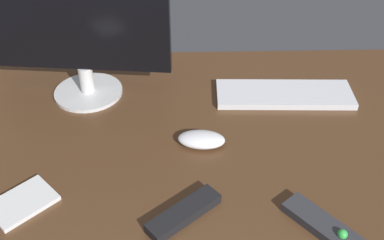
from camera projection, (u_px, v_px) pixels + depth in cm
name	position (u px, v px, depth cm)	size (l,w,h in cm)	color
desk	(185.00, 136.00, 119.94)	(140.00, 84.00, 2.00)	#4C301C
monitor	(78.00, 27.00, 120.65)	(48.62, 19.42, 38.65)	silver
keyboard	(284.00, 94.00, 131.60)	(38.40, 12.83, 1.77)	silver
computer_mouse	(201.00, 139.00, 114.72)	(11.74, 6.61, 3.21)	silver
media_remote	(326.00, 227.00, 93.72)	(16.01, 17.80, 3.40)	#2D2D33
tv_remote	(184.00, 213.00, 96.53)	(17.40, 4.58, 2.31)	black
notepad	(23.00, 202.00, 99.69)	(13.20, 9.42, 1.10)	silver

